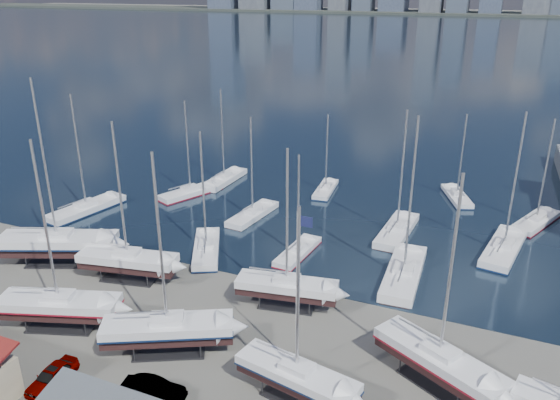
% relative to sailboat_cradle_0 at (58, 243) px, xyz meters
% --- Properties ---
extents(ground, '(1400.00, 1400.00, 0.00)m').
position_rel_sailboat_cradle_0_xyz_m(ground, '(23.48, -5.00, -2.25)').
color(ground, '#605E59').
rests_on(ground, ground).
extents(water, '(1400.00, 600.00, 0.40)m').
position_rel_sailboat_cradle_0_xyz_m(water, '(23.48, 305.00, -2.40)').
color(water, '#19233A').
rests_on(water, ground).
extents(far_shore, '(1400.00, 80.00, 2.20)m').
position_rel_sailboat_cradle_0_xyz_m(far_shore, '(23.48, 565.00, -1.15)').
color(far_shore, '#2D332D').
rests_on(far_shore, ground).
extents(sailboat_cradle_0, '(12.62, 7.92, 19.52)m').
position_rel_sailboat_cradle_0_xyz_m(sailboat_cradle_0, '(0.00, 0.00, 0.00)').
color(sailboat_cradle_0, '#2D2D33').
rests_on(sailboat_cradle_0, ground).
extents(sailboat_cradle_1, '(10.78, 6.12, 16.75)m').
position_rel_sailboat_cradle_0_xyz_m(sailboat_cradle_1, '(8.83, -9.02, -0.14)').
color(sailboat_cradle_1, '#2D2D33').
rests_on(sailboat_cradle_1, ground).
extents(sailboat_cradle_2, '(10.27, 4.62, 16.18)m').
position_rel_sailboat_cradle_0_xyz_m(sailboat_cradle_2, '(8.99, 0.02, -0.17)').
color(sailboat_cradle_2, '#2D2D33').
rests_on(sailboat_cradle_2, ground).
extents(sailboat_cradle_3, '(10.59, 7.41, 16.78)m').
position_rel_sailboat_cradle_0_xyz_m(sailboat_cradle_3, '(19.30, -8.23, -0.14)').
color(sailboat_cradle_3, '#2D2D33').
rests_on(sailboat_cradle_3, ground).
extents(sailboat_cradle_4, '(9.52, 4.09, 15.11)m').
position_rel_sailboat_cradle_0_xyz_m(sailboat_cradle_4, '(25.44, 1.67, -0.22)').
color(sailboat_cradle_4, '#2D2D33').
rests_on(sailboat_cradle_4, ground).
extents(sailboat_cradle_5, '(9.50, 4.27, 14.93)m').
position_rel_sailboat_cradle_0_xyz_m(sailboat_cradle_5, '(30.77, -9.29, -0.24)').
color(sailboat_cradle_5, '#2D2D33').
rests_on(sailboat_cradle_5, ground).
extents(sailboat_cradle_6, '(10.40, 7.40, 16.55)m').
position_rel_sailboat_cradle_0_xyz_m(sailboat_cradle_6, '(39.70, -3.73, -0.16)').
color(sailboat_cradle_6, '#2D2D33').
rests_on(sailboat_cradle_6, ground).
extents(sailboat_moored_0, '(5.01, 11.17, 16.13)m').
position_rel_sailboat_cradle_0_xyz_m(sailboat_moored_0, '(-7.15, 12.03, -1.95)').
color(sailboat_moored_0, black).
rests_on(sailboat_moored_0, water).
extents(sailboat_moored_1, '(6.13, 9.63, 13.99)m').
position_rel_sailboat_cradle_0_xyz_m(sailboat_moored_1, '(2.05, 22.59, -1.95)').
color(sailboat_moored_1, black).
rests_on(sailboat_moored_1, water).
extents(sailboat_moored_2, '(2.90, 9.74, 14.62)m').
position_rel_sailboat_cradle_0_xyz_m(sailboat_moored_2, '(3.78, 29.25, -1.93)').
color(sailboat_moored_2, black).
rests_on(sailboat_moored_2, water).
extents(sailboat_moored_3, '(6.88, 9.76, 14.38)m').
position_rel_sailboat_cradle_0_xyz_m(sailboat_moored_3, '(13.13, 8.14, -1.95)').
color(sailboat_moored_3, black).
rests_on(sailboat_moored_3, water).
extents(sailboat_moored_4, '(3.48, 9.24, 13.62)m').
position_rel_sailboat_cradle_0_xyz_m(sailboat_moored_4, '(13.53, 18.96, -1.93)').
color(sailboat_moored_4, black).
rests_on(sailboat_moored_4, water).
extents(sailboat_moored_5, '(3.05, 8.08, 11.79)m').
position_rel_sailboat_cradle_0_xyz_m(sailboat_moored_5, '(19.10, 31.33, -1.94)').
color(sailboat_moored_5, black).
rests_on(sailboat_moored_5, water).
extents(sailboat_moored_6, '(2.83, 8.16, 11.99)m').
position_rel_sailboat_cradle_0_xyz_m(sailboat_moored_6, '(22.62, 11.59, -1.94)').
color(sailboat_moored_6, black).
rests_on(sailboat_moored_6, water).
extents(sailboat_moored_7, '(3.43, 10.49, 15.64)m').
position_rel_sailboat_cradle_0_xyz_m(sailboat_moored_7, '(31.48, 21.17, -1.93)').
color(sailboat_moored_7, black).
rests_on(sailboat_moored_7, water).
extents(sailboat_moored_8, '(5.31, 8.60, 12.46)m').
position_rel_sailboat_cradle_0_xyz_m(sailboat_moored_8, '(36.63, 35.91, -1.95)').
color(sailboat_moored_8, black).
rests_on(sailboat_moored_8, water).
extents(sailboat_moored_9, '(3.81, 11.69, 17.43)m').
position_rel_sailboat_cradle_0_xyz_m(sailboat_moored_9, '(34.30, 11.15, -1.93)').
color(sailboat_moored_9, black).
rests_on(sailboat_moored_9, water).
extents(sailboat_moored_10, '(4.81, 11.39, 16.51)m').
position_rel_sailboat_cradle_0_xyz_m(sailboat_moored_10, '(43.31, 21.14, -1.94)').
color(sailboat_moored_10, black).
rests_on(sailboat_moored_10, water).
extents(sailboat_moored_11, '(5.96, 9.61, 13.93)m').
position_rel_sailboat_cradle_0_xyz_m(sailboat_moored_11, '(46.64, 30.75, -1.95)').
color(sailboat_moored_11, black).
rests_on(sailboat_moored_11, water).
extents(car_a, '(1.94, 4.45, 1.49)m').
position_rel_sailboat_cradle_0_xyz_m(car_a, '(13.63, -14.98, -1.51)').
color(car_a, gray).
rests_on(car_a, ground).
extents(car_b, '(4.92, 2.41, 1.55)m').
position_rel_sailboat_cradle_0_xyz_m(car_b, '(21.37, -13.34, -1.48)').
color(car_b, gray).
rests_on(car_b, ground).
extents(flagpole, '(1.15, 0.12, 13.10)m').
position_rel_sailboat_cradle_0_xyz_m(flagpole, '(29.53, -6.07, 5.36)').
color(flagpole, white).
rests_on(flagpole, ground).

